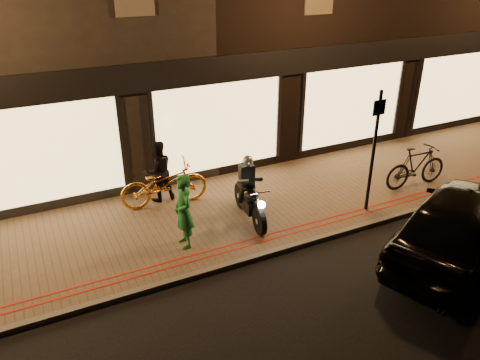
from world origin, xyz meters
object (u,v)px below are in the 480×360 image
Objects in this scene: motorcycle at (249,196)px; bicycle_gold at (164,184)px; sign_post at (374,146)px; person_green at (184,211)px; parked_car at (461,222)px.

bicycle_gold is (-1.57, 1.57, -0.04)m from motorcycle.
sign_post is 1.81× the size of person_green.
sign_post is at bearing -11.26° from parked_car.
person_green reaches higher than bicycle_gold.
bicycle_gold is at bearing 173.31° from person_green.
sign_post is at bearing -9.51° from motorcycle.
motorcycle is 1.81m from person_green.
person_green is 0.35× the size of parked_car.
parked_car is (4.92, -4.69, 0.11)m from bicycle_gold.
person_green reaches higher than motorcycle.
motorcycle is at bearing 22.83° from parked_car.
person_green is at bearing -179.76° from bicycle_gold.
sign_post is 1.38× the size of bicycle_gold.
motorcycle is 1.17× the size of person_green.
bicycle_gold is (-4.40, 2.42, -1.11)m from sign_post.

